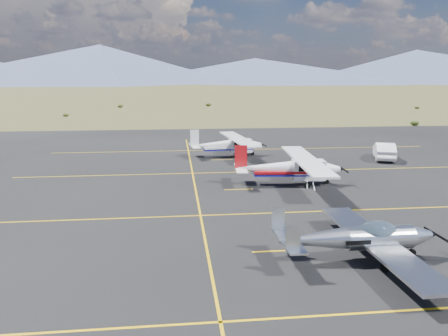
# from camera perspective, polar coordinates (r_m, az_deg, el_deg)

# --- Properties ---
(ground) EXTENTS (1600.00, 1600.00, 0.00)m
(ground) POSITION_cam_1_polar(r_m,az_deg,el_deg) (24.14, 11.68, -7.10)
(ground) COLOR #383D1C
(ground) RESTS_ON ground
(apron) EXTENTS (72.00, 72.00, 0.02)m
(apron) POSITION_cam_1_polar(r_m,az_deg,el_deg) (30.58, 7.66, -2.88)
(apron) COLOR black
(apron) RESTS_ON ground
(aircraft_low_wing) EXTENTS (6.81, 9.52, 2.08)m
(aircraft_low_wing) POSITION_cam_1_polar(r_m,az_deg,el_deg) (19.74, 17.47, -8.74)
(aircraft_low_wing) COLOR #B9BCC0
(aircraft_low_wing) RESTS_ON apron
(aircraft_cessna) EXTENTS (6.95, 11.57, 2.92)m
(aircraft_cessna) POSITION_cam_1_polar(r_m,az_deg,el_deg) (31.84, 8.59, 0.09)
(aircraft_cessna) COLOR white
(aircraft_cessna) RESTS_ON apron
(aircraft_plain) EXTENTS (6.47, 10.74, 2.71)m
(aircraft_plain) POSITION_cam_1_polar(r_m,az_deg,el_deg) (42.65, 0.51, 3.11)
(aircraft_plain) COLOR white
(aircraft_plain) RESTS_ON apron
(sedan) EXTENTS (3.29, 5.16, 1.61)m
(sedan) POSITION_cam_1_polar(r_m,az_deg,el_deg) (43.96, 20.20, 2.12)
(sedan) COLOR white
(sedan) RESTS_ON apron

